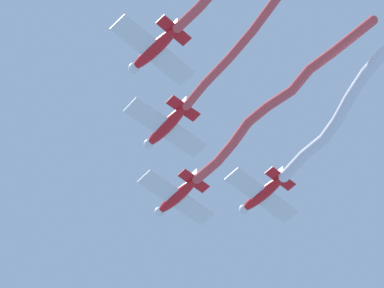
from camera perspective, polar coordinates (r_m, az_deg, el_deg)
The scene contains 7 objects.
airplane_lead at distance 79.01m, azimuth -0.99°, elevation -3.36°, with size 5.84×7.63×1.89m.
smoke_trail_lead at distance 75.00m, azimuth 5.57°, elevation 2.77°, with size 20.04×5.29×3.96m.
airplane_left_wing at distance 74.50m, azimuth -1.67°, elevation 1.11°, with size 5.85×7.61×1.89m.
smoke_trail_left_wing at distance 69.85m, azimuth 5.46°, elevation 9.10°, with size 22.26×9.07×2.43m.
airplane_right_wing at distance 79.46m, azimuth 4.47°, elevation -3.21°, with size 5.84×7.63×1.89m.
smoke_trail_right_wing at distance 75.34m, azimuth 9.04°, elevation 1.65°, with size 13.61×7.95×1.27m.
airplane_slot at distance 70.26m, azimuth -2.45°, elevation 6.01°, with size 5.83×7.65×1.89m.
Camera 1 is at (-32.56, 37.11, 3.21)m, focal length 84.00 mm.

